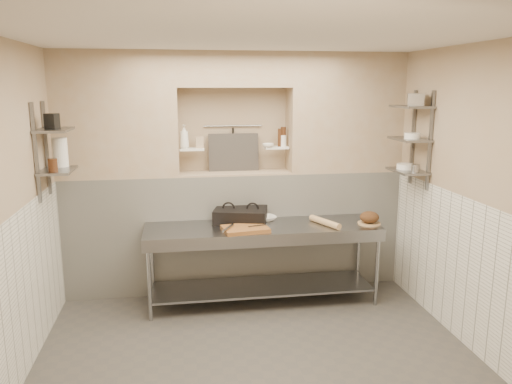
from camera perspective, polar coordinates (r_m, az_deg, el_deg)
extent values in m
cube|color=#46423E|center=(4.79, 0.23, -18.98)|extent=(4.00, 3.90, 0.10)
cube|color=silver|center=(4.13, 0.27, 18.02)|extent=(4.00, 3.90, 0.10)
cube|color=tan|center=(4.41, -27.11, -2.68)|extent=(0.10, 3.90, 2.80)
cube|color=tan|center=(4.98, 24.24, -0.86)|extent=(0.10, 3.90, 2.80)
cube|color=tan|center=(6.17, -2.70, 2.52)|extent=(4.00, 0.10, 2.80)
cube|color=tan|center=(2.38, 8.12, -13.39)|extent=(4.00, 0.10, 2.80)
cube|color=white|center=(6.09, -2.38, -4.38)|extent=(4.00, 0.40, 1.40)
cube|color=tan|center=(5.93, -2.44, 2.22)|extent=(1.30, 0.40, 0.02)
cube|color=tan|center=(5.85, -15.64, 8.47)|extent=(1.35, 0.40, 1.40)
cube|color=tan|center=(6.14, 10.04, 8.87)|extent=(1.35, 0.40, 1.40)
cube|color=tan|center=(5.84, -2.54, 13.80)|extent=(1.30, 0.40, 0.40)
cube|color=white|center=(4.60, -25.55, -11.14)|extent=(0.02, 3.90, 1.40)
cube|color=white|center=(5.14, 23.00, -8.52)|extent=(0.02, 3.90, 1.40)
cube|color=white|center=(5.85, -7.35, 4.88)|extent=(0.28, 0.16, 0.02)
cube|color=white|center=(5.96, 2.34, 5.10)|extent=(0.28, 0.16, 0.02)
cylinder|color=gray|center=(6.03, -2.67, 7.56)|extent=(0.70, 0.02, 0.02)
cylinder|color=black|center=(6.02, -2.63, 5.93)|extent=(0.02, 0.02, 0.30)
cube|color=#383330|center=(5.99, -2.56, 4.55)|extent=(0.60, 0.08, 0.45)
cube|color=slate|center=(5.50, -22.81, 4.64)|extent=(0.03, 0.03, 0.95)
cube|color=slate|center=(5.12, -23.85, 4.06)|extent=(0.03, 0.03, 0.95)
cube|color=slate|center=(5.30, -21.72, 2.29)|extent=(0.30, 0.50, 0.02)
cube|color=slate|center=(5.26, -22.06, 6.59)|extent=(0.30, 0.50, 0.03)
cube|color=slate|center=(5.95, 17.48, 5.99)|extent=(0.03, 0.03, 1.05)
cube|color=slate|center=(5.59, 19.28, 5.52)|extent=(0.03, 0.03, 1.05)
cube|color=slate|center=(5.75, 16.93, 2.32)|extent=(0.30, 0.50, 0.02)
cube|color=slate|center=(5.71, 17.14, 5.78)|extent=(0.30, 0.50, 0.02)
cube|color=slate|center=(5.69, 17.36, 9.29)|extent=(0.30, 0.50, 0.03)
cube|color=gray|center=(5.55, 0.77, -4.07)|extent=(2.60, 0.70, 0.04)
cube|color=gray|center=(5.78, 0.75, -10.75)|extent=(2.45, 0.60, 0.03)
cube|color=gray|center=(5.26, 1.37, -5.69)|extent=(2.60, 0.02, 0.12)
cylinder|color=gray|center=(5.36, -12.10, -10.03)|extent=(0.04, 0.04, 0.86)
cylinder|color=gray|center=(5.90, -11.81, -7.93)|extent=(0.04, 0.04, 0.86)
cylinder|color=gray|center=(5.76, 13.65, -8.53)|extent=(0.04, 0.04, 0.86)
cylinder|color=gray|center=(6.27, 11.63, -6.73)|extent=(0.04, 0.04, 0.86)
cube|color=black|center=(5.68, -1.76, -2.93)|extent=(0.67, 0.55, 0.11)
cube|color=black|center=(5.66, -1.77, -2.15)|extent=(0.67, 0.55, 0.05)
cube|color=brown|center=(5.35, -1.24, -4.24)|extent=(0.52, 0.40, 0.04)
cube|color=gray|center=(5.38, 0.32, -3.85)|extent=(0.24, 0.09, 0.01)
cylinder|color=gray|center=(5.26, -3.23, -4.13)|extent=(0.15, 0.26, 0.03)
imported|color=white|center=(5.75, 1.19, -3.02)|extent=(0.27, 0.27, 0.05)
cylinder|color=tan|center=(5.61, 7.88, -3.43)|extent=(0.26, 0.45, 0.07)
cylinder|color=tan|center=(5.75, 12.81, -3.51)|extent=(0.26, 0.26, 0.01)
ellipsoid|color=#4C2D19|center=(5.73, 12.84, -2.82)|extent=(0.21, 0.21, 0.13)
imported|color=white|center=(5.80, -8.21, 6.27)|extent=(0.13, 0.13, 0.27)
cube|color=tan|center=(5.86, -6.47, 5.68)|extent=(0.09, 0.09, 0.13)
imported|color=white|center=(5.89, 1.40, 5.36)|extent=(0.15, 0.15, 0.04)
cylinder|color=#3A1F10|center=(5.97, 3.13, 6.34)|extent=(0.06, 0.06, 0.23)
cylinder|color=#3A1F10|center=(5.96, 2.77, 6.24)|extent=(0.05, 0.05, 0.21)
cylinder|color=white|center=(5.97, 3.09, 5.87)|extent=(0.08, 0.08, 0.13)
cylinder|color=white|center=(5.45, -21.46, 4.24)|extent=(0.15, 0.15, 0.29)
cylinder|color=#3A1F10|center=(5.13, -22.20, 2.84)|extent=(0.09, 0.09, 0.13)
cube|color=black|center=(5.19, -22.28, 7.48)|extent=(0.13, 0.13, 0.15)
cylinder|color=white|center=(5.80, 16.72, 2.82)|extent=(0.19, 0.19, 0.06)
cylinder|color=gray|center=(5.59, 17.74, 2.58)|extent=(0.09, 0.09, 0.09)
cylinder|color=white|center=(5.65, 17.44, 6.15)|extent=(0.17, 0.17, 0.06)
cube|color=gray|center=(5.61, 17.76, 10.02)|extent=(0.23, 0.25, 0.13)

